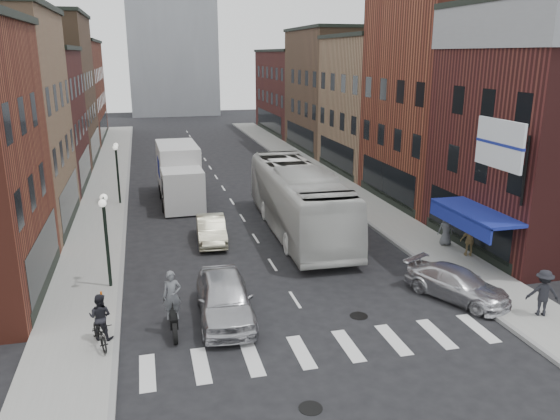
% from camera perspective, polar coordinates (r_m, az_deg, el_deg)
% --- Properties ---
extents(ground, '(160.00, 160.00, 0.00)m').
position_cam_1_polar(ground, '(21.91, 2.29, -10.44)').
color(ground, black).
rests_on(ground, ground).
extents(sidewalk_left, '(3.00, 74.00, 0.15)m').
position_cam_1_polar(sidewalk_left, '(42.02, -17.69, 1.92)').
color(sidewalk_left, gray).
rests_on(sidewalk_left, ground).
extents(sidewalk_right, '(3.00, 74.00, 0.15)m').
position_cam_1_polar(sidewalk_right, '(44.24, 4.83, 3.32)').
color(sidewalk_right, gray).
rests_on(sidewalk_right, ground).
extents(curb_left, '(0.20, 74.00, 0.16)m').
position_cam_1_polar(curb_left, '(41.97, -15.64, 1.97)').
color(curb_left, gray).
rests_on(curb_left, ground).
extents(curb_right, '(0.20, 74.00, 0.16)m').
position_cam_1_polar(curb_right, '(43.80, 2.97, 3.12)').
color(curb_right, gray).
rests_on(curb_right, ground).
extents(crosswalk_stripes, '(12.00, 2.20, 0.01)m').
position_cam_1_polar(crosswalk_stripes, '(19.40, 4.87, -14.24)').
color(crosswalk_stripes, silver).
rests_on(crosswalk_stripes, ground).
extents(bldg_left_mid_b, '(10.30, 10.20, 10.30)m').
position_cam_1_polar(bldg_left_mid_b, '(44.05, -26.65, 8.34)').
color(bldg_left_mid_b, '#441918').
rests_on(bldg_left_mid_b, ground).
extents(bldg_left_far_a, '(10.30, 12.20, 13.30)m').
position_cam_1_polar(bldg_left_far_a, '(54.69, -24.51, 11.36)').
color(bldg_left_far_a, brown).
rests_on(bldg_left_far_a, ground).
extents(bldg_left_far_b, '(10.30, 16.20, 11.30)m').
position_cam_1_polar(bldg_left_far_b, '(68.56, -22.45, 11.40)').
color(bldg_left_far_b, '#5E261B').
rests_on(bldg_left_far_b, ground).
extents(bldg_right_mid_a, '(10.30, 10.20, 14.30)m').
position_cam_1_polar(bldg_right_mid_a, '(38.83, 18.34, 11.38)').
color(bldg_right_mid_a, '#5E261B').
rests_on(bldg_right_mid_a, ground).
extents(bldg_right_mid_b, '(10.30, 10.20, 11.30)m').
position_cam_1_polar(bldg_right_mid_b, '(47.68, 11.73, 10.75)').
color(bldg_right_mid_b, '#946E51').
rests_on(bldg_right_mid_b, ground).
extents(bldg_right_far_a, '(10.30, 12.20, 12.30)m').
position_cam_1_polar(bldg_right_far_a, '(57.73, 6.96, 12.32)').
color(bldg_right_far_a, brown).
rests_on(bldg_right_far_a, ground).
extents(bldg_right_far_b, '(10.30, 16.20, 10.30)m').
position_cam_1_polar(bldg_right_far_b, '(71.01, 2.82, 12.27)').
color(bldg_right_far_b, '#441918').
rests_on(bldg_right_far_b, ground).
extents(awning_blue, '(1.80, 5.00, 0.78)m').
position_cam_1_polar(awning_blue, '(26.76, 19.43, -0.37)').
color(awning_blue, navy).
rests_on(awning_blue, ground).
extents(billboard_sign, '(1.52, 3.00, 3.70)m').
position_cam_1_polar(billboard_sign, '(24.24, 22.10, 6.25)').
color(billboard_sign, black).
rests_on(billboard_sign, ground).
extents(streetlamp_near, '(0.32, 1.22, 4.11)m').
position_cam_1_polar(streetlamp_near, '(23.86, -17.80, -1.44)').
color(streetlamp_near, black).
rests_on(streetlamp_near, ground).
extents(streetlamp_far, '(0.32, 1.22, 4.11)m').
position_cam_1_polar(streetlamp_far, '(37.47, -16.68, 4.81)').
color(streetlamp_far, black).
rests_on(streetlamp_far, ground).
extents(bike_rack, '(0.08, 0.68, 0.80)m').
position_cam_1_polar(bike_rack, '(22.19, -18.16, -9.35)').
color(bike_rack, '#D8590C').
rests_on(bike_rack, sidewalk_left).
extents(box_truck, '(2.76, 8.66, 3.75)m').
position_cam_1_polar(box_truck, '(37.82, -10.47, 3.68)').
color(box_truck, silver).
rests_on(box_truck, ground).
extents(motorcycle_rider, '(0.66, 2.36, 2.41)m').
position_cam_1_polar(motorcycle_rider, '(20.16, -11.15, -9.65)').
color(motorcycle_rider, black).
rests_on(motorcycle_rider, ground).
extents(transit_bus, '(3.61, 13.61, 3.76)m').
position_cam_1_polar(transit_bus, '(30.65, 1.95, 1.11)').
color(transit_bus, silver).
rests_on(transit_bus, ground).
extents(sedan_left_near, '(2.27, 5.13, 1.72)m').
position_cam_1_polar(sedan_left_near, '(21.03, -5.82, -9.10)').
color(sedan_left_near, '#B5B4B9').
rests_on(sedan_left_near, ground).
extents(sedan_left_far, '(1.72, 4.29, 1.39)m').
position_cam_1_polar(sedan_left_far, '(29.43, -7.21, -2.06)').
color(sedan_left_far, beige).
rests_on(sedan_left_far, ground).
extents(curb_car, '(3.58, 4.80, 1.29)m').
position_cam_1_polar(curb_car, '(23.76, 18.02, -7.37)').
color(curb_car, silver).
rests_on(curb_car, ground).
extents(parked_bicycle, '(1.10, 1.87, 0.93)m').
position_cam_1_polar(parked_bicycle, '(19.97, -18.30, -12.10)').
color(parked_bicycle, black).
rests_on(parked_bicycle, sidewalk_left).
extents(ped_left_solo, '(0.93, 0.72, 1.67)m').
position_cam_1_polar(ped_left_solo, '(20.24, -18.28, -10.54)').
color(ped_left_solo, black).
rests_on(ped_left_solo, sidewalk_left).
extents(ped_right_a, '(1.31, 1.00, 1.82)m').
position_cam_1_polar(ped_right_a, '(23.10, 25.79, -7.79)').
color(ped_right_a, black).
rests_on(ped_right_a, sidewalk_right).
extents(ped_right_b, '(1.02, 0.76, 1.57)m').
position_cam_1_polar(ped_right_b, '(28.36, 19.22, -3.03)').
color(ped_right_b, olive).
rests_on(ped_right_b, sidewalk_right).
extents(ped_right_c, '(0.89, 0.66, 1.66)m').
position_cam_1_polar(ped_right_c, '(29.56, 16.95, -1.97)').
color(ped_right_c, '#52555A').
rests_on(ped_right_c, sidewalk_right).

